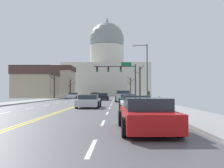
{
  "coord_description": "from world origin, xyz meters",
  "views": [
    {
      "loc": [
        4.14,
        -30.52,
        1.41
      ],
      "look_at": [
        3.02,
        26.98,
        3.24
      ],
      "focal_mm": 40.52,
      "sensor_mm": 36.0,
      "label": 1
    }
  ],
  "objects_px": {
    "sedan_near_02": "(128,99)",
    "sedan_near_05": "(146,115)",
    "street_lamp_right": "(145,68)",
    "sedan_oncoming_02": "(96,95)",
    "sedan_near_00": "(103,97)",
    "sedan_near_04": "(135,105)",
    "pedestrian_00": "(149,95)",
    "bicycle_parked": "(159,101)",
    "signal_gantry": "(120,72)",
    "pickup_truck_near_01": "(123,97)",
    "sedan_near_03": "(89,101)",
    "sedan_oncoming_00": "(73,96)",
    "sedan_oncoming_01": "(94,95)"
  },
  "relations": [
    {
      "from": "sedan_near_02",
      "to": "sedan_near_05",
      "type": "distance_m",
      "value": 21.02
    },
    {
      "from": "street_lamp_right",
      "to": "sedan_near_02",
      "type": "relative_size",
      "value": 1.83
    },
    {
      "from": "street_lamp_right",
      "to": "sedan_oncoming_02",
      "type": "distance_m",
      "value": 41.65
    },
    {
      "from": "sedan_near_00",
      "to": "street_lamp_right",
      "type": "bearing_deg",
      "value": -58.16
    },
    {
      "from": "sedan_near_04",
      "to": "pedestrian_00",
      "type": "height_order",
      "value": "pedestrian_00"
    },
    {
      "from": "sedan_near_05",
      "to": "pedestrian_00",
      "type": "distance_m",
      "value": 24.36
    },
    {
      "from": "sedan_near_00",
      "to": "sedan_near_05",
      "type": "height_order",
      "value": "sedan_near_00"
    },
    {
      "from": "sedan_near_02",
      "to": "pedestrian_00",
      "type": "bearing_deg",
      "value": 46.69
    },
    {
      "from": "street_lamp_right",
      "to": "bicycle_parked",
      "type": "distance_m",
      "value": 7.92
    },
    {
      "from": "signal_gantry",
      "to": "pickup_truck_near_01",
      "type": "xyz_separation_m",
      "value": [
        0.25,
        -9.9,
        -4.37
      ]
    },
    {
      "from": "street_lamp_right",
      "to": "sedan_oncoming_02",
      "type": "relative_size",
      "value": 1.74
    },
    {
      "from": "bicycle_parked",
      "to": "pickup_truck_near_01",
      "type": "bearing_deg",
      "value": 109.85
    },
    {
      "from": "bicycle_parked",
      "to": "sedan_near_03",
      "type": "bearing_deg",
      "value": -148.88
    },
    {
      "from": "street_lamp_right",
      "to": "sedan_near_04",
      "type": "xyz_separation_m",
      "value": [
        -2.6,
        -17.3,
        -4.13
      ]
    },
    {
      "from": "pickup_truck_near_01",
      "to": "signal_gantry",
      "type": "bearing_deg",
      "value": 91.46
    },
    {
      "from": "street_lamp_right",
      "to": "sedan_oncoming_00",
      "type": "bearing_deg",
      "value": 122.51
    },
    {
      "from": "sedan_near_02",
      "to": "sedan_oncoming_00",
      "type": "relative_size",
      "value": 0.9
    },
    {
      "from": "pickup_truck_near_01",
      "to": "bicycle_parked",
      "type": "distance_m",
      "value": 10.68
    },
    {
      "from": "sedan_oncoming_02",
      "to": "bicycle_parked",
      "type": "distance_m",
      "value": 48.11
    },
    {
      "from": "sedan_oncoming_02",
      "to": "bicycle_parked",
      "type": "height_order",
      "value": "sedan_oncoming_02"
    },
    {
      "from": "street_lamp_right",
      "to": "sedan_oncoming_02",
      "type": "bearing_deg",
      "value": 103.86
    },
    {
      "from": "sedan_near_02",
      "to": "sedan_near_05",
      "type": "relative_size",
      "value": 0.96
    },
    {
      "from": "sedan_near_00",
      "to": "pedestrian_00",
      "type": "bearing_deg",
      "value": -57.61
    },
    {
      "from": "street_lamp_right",
      "to": "sedan_near_05",
      "type": "distance_m",
      "value": 25.11
    },
    {
      "from": "sedan_near_05",
      "to": "sedan_near_00",
      "type": "bearing_deg",
      "value": 95.75
    },
    {
      "from": "sedan_near_04",
      "to": "sedan_oncoming_00",
      "type": "relative_size",
      "value": 0.93
    },
    {
      "from": "street_lamp_right",
      "to": "sedan_near_05",
      "type": "bearing_deg",
      "value": -96.33
    },
    {
      "from": "street_lamp_right",
      "to": "sedan_near_03",
      "type": "distance_m",
      "value": 13.32
    },
    {
      "from": "pickup_truck_near_01",
      "to": "sedan_oncoming_02",
      "type": "relative_size",
      "value": 1.26
    },
    {
      "from": "sedan_near_02",
      "to": "sedan_oncoming_01",
      "type": "distance_m",
      "value": 34.77
    },
    {
      "from": "bicycle_parked",
      "to": "sedan_near_05",
      "type": "bearing_deg",
      "value": -100.9
    },
    {
      "from": "sedan_near_00",
      "to": "sedan_near_02",
      "type": "bearing_deg",
      "value": -74.84
    },
    {
      "from": "sedan_near_03",
      "to": "sedan_oncoming_01",
      "type": "xyz_separation_m",
      "value": [
        -3.24,
        41.39,
        0.04
      ]
    },
    {
      "from": "sedan_near_05",
      "to": "street_lamp_right",
      "type": "bearing_deg",
      "value": 83.67
    },
    {
      "from": "sedan_near_02",
      "to": "bicycle_parked",
      "type": "xyz_separation_m",
      "value": [
        3.26,
        -3.07,
        -0.05
      ]
    },
    {
      "from": "pickup_truck_near_01",
      "to": "bicycle_parked",
      "type": "height_order",
      "value": "pickup_truck_near_01"
    },
    {
      "from": "sedan_near_03",
      "to": "sedan_oncoming_01",
      "type": "relative_size",
      "value": 0.96
    },
    {
      "from": "sedan_near_03",
      "to": "sedan_oncoming_00",
      "type": "distance_m",
      "value": 32.67
    },
    {
      "from": "sedan_near_04",
      "to": "sedan_near_03",
      "type": "bearing_deg",
      "value": 120.61
    },
    {
      "from": "sedan_near_04",
      "to": "sedan_oncoming_01",
      "type": "xyz_separation_m",
      "value": [
        -7.0,
        47.74,
        0.03
      ]
    },
    {
      "from": "sedan_near_04",
      "to": "sedan_oncoming_00",
      "type": "distance_m",
      "value": 39.75
    },
    {
      "from": "sedan_oncoming_00",
      "to": "sedan_oncoming_02",
      "type": "distance_m",
      "value": 19.58
    },
    {
      "from": "sedan_near_03",
      "to": "pedestrian_00",
      "type": "distance_m",
      "value": 12.5
    },
    {
      "from": "pickup_truck_near_01",
      "to": "pedestrian_00",
      "type": "xyz_separation_m",
      "value": [
        3.33,
        -3.84,
        0.29
      ]
    },
    {
      "from": "pickup_truck_near_01",
      "to": "sedan_near_02",
      "type": "height_order",
      "value": "pickup_truck_near_01"
    },
    {
      "from": "signal_gantry",
      "to": "sedan_oncoming_01",
      "type": "bearing_deg",
      "value": 110.58
    },
    {
      "from": "pickup_truck_near_01",
      "to": "sedan_oncoming_02",
      "type": "bearing_deg",
      "value": 100.8
    },
    {
      "from": "sedan_near_00",
      "to": "pickup_truck_near_01",
      "type": "height_order",
      "value": "pickup_truck_near_01"
    },
    {
      "from": "street_lamp_right",
      "to": "sedan_near_03",
      "type": "height_order",
      "value": "street_lamp_right"
    },
    {
      "from": "signal_gantry",
      "to": "street_lamp_right",
      "type": "bearing_deg",
      "value": -76.64
    }
  ]
}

